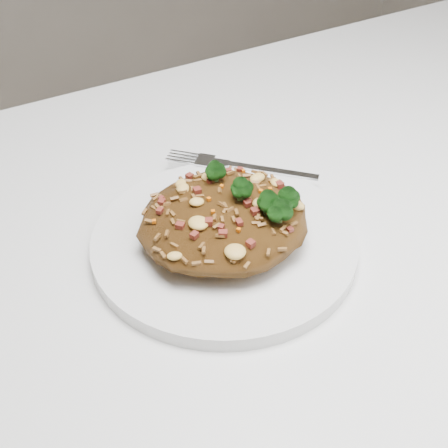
{
  "coord_description": "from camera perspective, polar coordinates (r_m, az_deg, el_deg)",
  "views": [
    {
      "loc": [
        -0.28,
        -0.33,
        1.13
      ],
      "look_at": [
        -0.07,
        0.04,
        0.78
      ],
      "focal_mm": 50.0,
      "sensor_mm": 36.0,
      "label": 1
    }
  ],
  "objects": [
    {
      "name": "plate",
      "position": [
        0.57,
        0.0,
        -1.7
      ],
      "size": [
        0.24,
        0.24,
        0.01
      ],
      "primitive_type": "cylinder",
      "color": "white",
      "rests_on": "dining_table"
    },
    {
      "name": "fork",
      "position": [
        0.65,
        2.3,
        5.22
      ],
      "size": [
        0.12,
        0.13,
        0.0
      ],
      "rotation": [
        0.0,
        0.0,
        -0.79
      ],
      "color": "silver",
      "rests_on": "plate"
    },
    {
      "name": "fried_rice",
      "position": [
        0.55,
        0.14,
        1.0
      ],
      "size": [
        0.15,
        0.14,
        0.06
      ],
      "color": "brown",
      "rests_on": "plate"
    },
    {
      "name": "dining_table",
      "position": [
        0.64,
        7.19,
        -8.27
      ],
      "size": [
        1.2,
        0.8,
        0.75
      ],
      "color": "white",
      "rests_on": "ground"
    }
  ]
}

